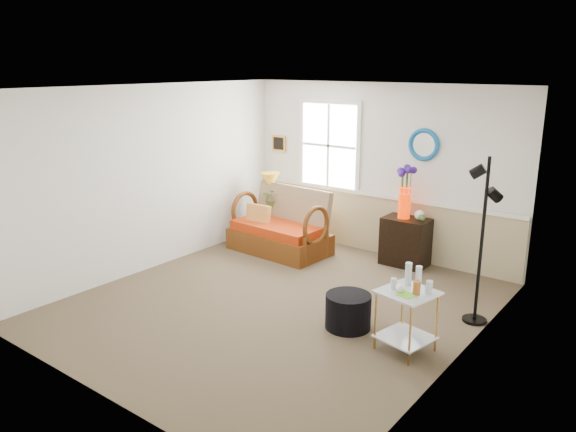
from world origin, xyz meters
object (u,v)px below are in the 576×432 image
Objects in this scene: side_table at (406,321)px; ottoman at (348,311)px; loveseat at (279,221)px; lamp_stand at (269,223)px; floor_lamp at (482,242)px; cabinet at (405,242)px.

side_table is 0.75m from ottoman.
loveseat reaches higher than ottoman.
floor_lamp is (3.83, -0.97, 0.67)m from lamp_stand.
floor_lamp is at bearing -14.27° from lamp_stand.
floor_lamp is 3.75× the size of ottoman.
ottoman is at bearing -154.12° from floor_lamp.
loveseat reaches higher than side_table.
floor_lamp reaches higher than ottoman.
floor_lamp is (3.31, -0.59, 0.46)m from loveseat.
loveseat is 0.68m from lamp_stand.
side_table is at bearing -6.81° from ottoman.
lamp_stand is 4.07m from side_table.
side_table is at bearing -64.52° from cabinet.
cabinet is (2.35, 0.27, 0.07)m from lamp_stand.
lamp_stand is at bearing 148.23° from floor_lamp.
cabinet is 0.37× the size of floor_lamp.
floor_lamp is (0.34, 1.11, 0.63)m from side_table.
loveseat is at bearing 152.36° from floor_lamp.
lamp_stand is at bearing 146.70° from loveseat.
side_table is at bearing -30.77° from lamp_stand.
floor_lamp reaches higher than cabinet.
loveseat is 2.77m from ottoman.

